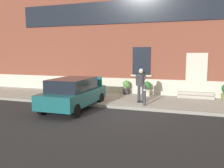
{
  "coord_description": "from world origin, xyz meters",
  "views": [
    {
      "loc": [
        2.76,
        -9.59,
        2.61
      ],
      "look_at": [
        -0.96,
        1.6,
        1.1
      ],
      "focal_mm": 37.27,
      "sensor_mm": 36.0,
      "label": 1
    }
  ],
  "objects": [
    {
      "name": "planter_terracotta",
      "position": [
        -3.66,
        4.19,
        0.61
      ],
      "size": [
        0.44,
        0.44,
        0.86
      ],
      "color": "#B25B38",
      "rests_on": "sidewalk"
    },
    {
      "name": "planter_charcoal",
      "position": [
        -0.88,
        4.2,
        0.61
      ],
      "size": [
        0.44,
        0.44,
        0.86
      ],
      "color": "#2D2D30",
      "rests_on": "sidewalk"
    },
    {
      "name": "hatchback_car_teal",
      "position": [
        -2.39,
        0.16,
        0.79
      ],
      "size": [
        1.81,
        4.07,
        1.5
      ],
      "color": "#165156",
      "rests_on": "ground"
    },
    {
      "name": "person_on_phone",
      "position": [
        0.48,
        1.95,
        1.15
      ],
      "size": [
        0.51,
        0.49,
        1.75
      ],
      "rotation": [
        0.0,
        0.0,
        0.01
      ],
      "color": "#2D2D33",
      "rests_on": "sidewalk"
    },
    {
      "name": "sidewalk",
      "position": [
        0.0,
        2.8,
        0.07
      ],
      "size": [
        24.0,
        3.6,
        0.15
      ],
      "primitive_type": "cube",
      "color": "#99968E",
      "rests_on": "ground"
    },
    {
      "name": "curb_edge",
      "position": [
        0.0,
        0.94,
        0.07
      ],
      "size": [
        24.0,
        0.12,
        0.15
      ],
      "primitive_type": "cube",
      "color": "gray",
      "rests_on": "ground"
    },
    {
      "name": "building_facade",
      "position": [
        0.01,
        5.29,
        3.73
      ],
      "size": [
        24.0,
        1.52,
        7.5
      ],
      "color": "brown",
      "rests_on": "ground"
    },
    {
      "name": "ground_plane",
      "position": [
        0.0,
        0.0,
        0.0
      ],
      "size": [
        80.0,
        80.0,
        0.0
      ],
      "primitive_type": "plane",
      "color": "#232326"
    },
    {
      "name": "entrance_stoop",
      "position": [
        3.16,
        4.33,
        0.28
      ],
      "size": [
        1.97,
        0.64,
        0.32
      ],
      "color": "#9E998E",
      "rests_on": "sidewalk"
    },
    {
      "name": "bollard_near_person",
      "position": [
        0.78,
        1.35,
        0.71
      ],
      "size": [
        0.15,
        0.15,
        1.04
      ],
      "color": "#333338",
      "rests_on": "sidewalk"
    },
    {
      "name": "planter_cream",
      "position": [
        0.42,
        4.09,
        0.61
      ],
      "size": [
        0.44,
        0.44,
        0.86
      ],
      "color": "beige",
      "rests_on": "sidewalk"
    }
  ]
}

